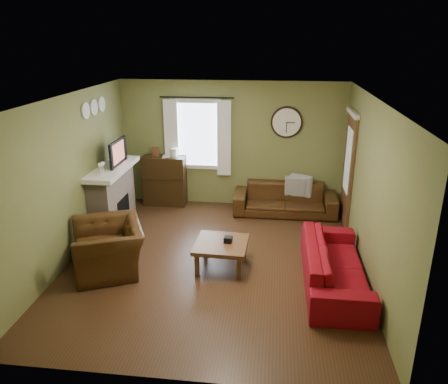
# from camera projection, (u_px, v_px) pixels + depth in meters

# --- Properties ---
(floor) EXTENTS (4.60, 5.20, 0.00)m
(floor) POSITION_uv_depth(u_px,v_px,m) (215.00, 261.00, 7.05)
(floor) COLOR #3F2616
(floor) RESTS_ON ground
(ceiling) EXTENTS (4.60, 5.20, 0.00)m
(ceiling) POSITION_uv_depth(u_px,v_px,m) (214.00, 98.00, 6.16)
(ceiling) COLOR white
(ceiling) RESTS_ON ground
(wall_left) EXTENTS (0.00, 5.20, 2.60)m
(wall_left) POSITION_uv_depth(u_px,v_px,m) (70.00, 179.00, 6.86)
(wall_left) COLOR olive
(wall_left) RESTS_ON ground
(wall_right) EXTENTS (0.00, 5.20, 2.60)m
(wall_right) POSITION_uv_depth(u_px,v_px,m) (371.00, 191.00, 6.35)
(wall_right) COLOR olive
(wall_right) RESTS_ON ground
(wall_back) EXTENTS (4.60, 0.00, 2.60)m
(wall_back) POSITION_uv_depth(u_px,v_px,m) (232.00, 145.00, 9.03)
(wall_back) COLOR olive
(wall_back) RESTS_ON ground
(wall_front) EXTENTS (4.60, 0.00, 2.60)m
(wall_front) POSITION_uv_depth(u_px,v_px,m) (176.00, 273.00, 4.18)
(wall_front) COLOR olive
(wall_front) RESTS_ON ground
(fireplace) EXTENTS (0.40, 1.40, 1.10)m
(fireplace) POSITION_uv_depth(u_px,v_px,m) (112.00, 199.00, 8.17)
(fireplace) COLOR #A49182
(fireplace) RESTS_ON floor
(firebox) EXTENTS (0.04, 0.60, 0.55)m
(firebox) POSITION_uv_depth(u_px,v_px,m) (123.00, 212.00, 8.23)
(firebox) COLOR black
(firebox) RESTS_ON fireplace
(mantel) EXTENTS (0.58, 1.60, 0.08)m
(mantel) POSITION_uv_depth(u_px,v_px,m) (111.00, 169.00, 7.97)
(mantel) COLOR white
(mantel) RESTS_ON fireplace
(tv) EXTENTS (0.08, 0.60, 0.35)m
(tv) POSITION_uv_depth(u_px,v_px,m) (114.00, 155.00, 8.03)
(tv) COLOR black
(tv) RESTS_ON mantel
(tv_screen) EXTENTS (0.02, 0.62, 0.36)m
(tv_screen) POSITION_uv_depth(u_px,v_px,m) (118.00, 152.00, 8.00)
(tv_screen) COLOR #994C3F
(tv_screen) RESTS_ON mantel
(medallion_left) EXTENTS (0.28, 0.28, 0.03)m
(medallion_left) POSITION_uv_depth(u_px,v_px,m) (86.00, 111.00, 7.28)
(medallion_left) COLOR white
(medallion_left) RESTS_ON wall_left
(medallion_mid) EXTENTS (0.28, 0.28, 0.03)m
(medallion_mid) POSITION_uv_depth(u_px,v_px,m) (94.00, 107.00, 7.61)
(medallion_mid) COLOR white
(medallion_mid) RESTS_ON wall_left
(medallion_right) EXTENTS (0.28, 0.28, 0.03)m
(medallion_right) POSITION_uv_depth(u_px,v_px,m) (102.00, 104.00, 7.94)
(medallion_right) COLOR white
(medallion_right) RESTS_ON wall_left
(window_pane) EXTENTS (1.00, 0.02, 1.30)m
(window_pane) POSITION_uv_depth(u_px,v_px,m) (198.00, 134.00, 9.02)
(window_pane) COLOR silver
(window_pane) RESTS_ON wall_back
(curtain_rod) EXTENTS (0.03, 0.03, 1.50)m
(curtain_rod) POSITION_uv_depth(u_px,v_px,m) (197.00, 97.00, 8.67)
(curtain_rod) COLOR black
(curtain_rod) RESTS_ON wall_back
(curtain_left) EXTENTS (0.28, 0.04, 1.55)m
(curtain_left) POSITION_uv_depth(u_px,v_px,m) (171.00, 137.00, 9.01)
(curtain_left) COLOR white
(curtain_left) RESTS_ON wall_back
(curtain_right) EXTENTS (0.28, 0.04, 1.55)m
(curtain_right) POSITION_uv_depth(u_px,v_px,m) (224.00, 139.00, 8.89)
(curtain_right) COLOR white
(curtain_right) RESTS_ON wall_back
(wall_clock) EXTENTS (0.64, 0.06, 0.64)m
(wall_clock) POSITION_uv_depth(u_px,v_px,m) (287.00, 122.00, 8.69)
(wall_clock) COLOR white
(wall_clock) RESTS_ON wall_back
(door) EXTENTS (0.05, 0.90, 2.10)m
(door) POSITION_uv_depth(u_px,v_px,m) (348.00, 171.00, 8.16)
(door) COLOR brown
(door) RESTS_ON floor
(bookshelf) EXTENTS (0.89, 0.38, 1.06)m
(bookshelf) POSITION_uv_depth(u_px,v_px,m) (165.00, 181.00, 9.26)
(bookshelf) COLOR black
(bookshelf) RESTS_ON floor
(book) EXTENTS (0.20, 0.25, 0.02)m
(book) POSITION_uv_depth(u_px,v_px,m) (163.00, 161.00, 9.08)
(book) COLOR #55371E
(book) RESTS_ON bookshelf
(sofa_brown) EXTENTS (2.05, 0.80, 0.60)m
(sofa_brown) POSITION_uv_depth(u_px,v_px,m) (285.00, 199.00, 8.85)
(sofa_brown) COLOR #37200D
(sofa_brown) RESTS_ON floor
(pillow_left) EXTENTS (0.41, 0.15, 0.40)m
(pillow_left) POSITION_uv_depth(u_px,v_px,m) (295.00, 186.00, 8.85)
(pillow_left) COLOR #989CA2
(pillow_left) RESTS_ON sofa_brown
(pillow_right) EXTENTS (0.46, 0.30, 0.44)m
(pillow_right) POSITION_uv_depth(u_px,v_px,m) (301.00, 185.00, 8.89)
(pillow_right) COLOR #989CA2
(pillow_right) RESTS_ON sofa_brown
(sofa_red) EXTENTS (0.85, 2.16, 0.63)m
(sofa_red) POSITION_uv_depth(u_px,v_px,m) (335.00, 265.00, 6.30)
(sofa_red) COLOR maroon
(sofa_red) RESTS_ON floor
(armchair) EXTENTS (1.39, 1.47, 0.75)m
(armchair) POSITION_uv_depth(u_px,v_px,m) (109.00, 248.00, 6.68)
(armchair) COLOR #37200D
(armchair) RESTS_ON floor
(coffee_table) EXTENTS (0.83, 0.83, 0.43)m
(coffee_table) POSITION_uv_depth(u_px,v_px,m) (221.00, 255.00, 6.80)
(coffee_table) COLOR #55371E
(coffee_table) RESTS_ON floor
(tissue_box) EXTENTS (0.13, 0.13, 0.09)m
(tissue_box) POSITION_uv_depth(u_px,v_px,m) (228.00, 244.00, 6.75)
(tissue_box) COLOR black
(tissue_box) RESTS_ON coffee_table
(wine_glass_a) EXTENTS (0.08, 0.08, 0.22)m
(wine_glass_a) POSITION_uv_depth(u_px,v_px,m) (100.00, 169.00, 7.42)
(wine_glass_a) COLOR white
(wine_glass_a) RESTS_ON mantel
(wine_glass_b) EXTENTS (0.07, 0.07, 0.21)m
(wine_glass_b) POSITION_uv_depth(u_px,v_px,m) (103.00, 168.00, 7.53)
(wine_glass_b) COLOR white
(wine_glass_b) RESTS_ON mantel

